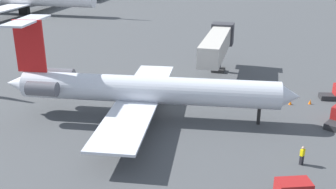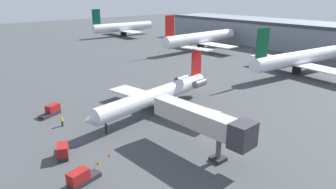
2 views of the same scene
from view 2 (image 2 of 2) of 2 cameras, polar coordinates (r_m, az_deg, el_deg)
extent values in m
cube|color=#424447|center=(54.91, -1.53, -4.04)|extent=(400.00, 400.00, 0.10)
cylinder|color=silver|center=(55.33, -2.33, -0.21)|extent=(7.00, 27.28, 2.86)
cone|color=silver|center=(46.55, -14.46, -4.59)|extent=(3.02, 2.59, 2.71)
cone|color=silver|center=(66.19, 6.21, 2.89)|extent=(2.80, 2.94, 2.43)
cube|color=silver|center=(52.58, 3.58, -2.58)|extent=(11.66, 6.06, 0.24)
cube|color=silver|center=(60.66, -6.13, 0.29)|extent=(11.66, 6.06, 0.24)
cylinder|color=#595960|center=(61.72, 5.95, 2.11)|extent=(1.97, 3.39, 1.50)
cylinder|color=#595960|center=(64.36, 2.54, 2.89)|extent=(1.97, 3.39, 1.50)
cube|color=red|center=(63.64, 5.37, 6.20)|extent=(0.73, 3.20, 5.59)
cube|color=silver|center=(63.11, 5.44, 8.59)|extent=(7.09, 3.42, 0.20)
cylinder|color=black|center=(48.97, -11.58, -6.16)|extent=(0.36, 0.36, 1.82)
cylinder|color=black|center=(56.54, 0.27, -2.30)|extent=(0.36, 0.36, 1.82)
cylinder|color=black|center=(58.53, -2.12, -1.56)|extent=(0.36, 0.36, 1.82)
cube|color=#B7B2A8|center=(41.60, 5.59, -4.41)|extent=(15.26, 3.23, 2.60)
cube|color=#333338|center=(37.72, 13.84, -7.45)|extent=(2.53, 3.30, 3.20)
cylinder|color=#4C4C51|center=(40.82, 9.49, -9.93)|extent=(0.70, 0.70, 3.62)
cube|color=#262626|center=(41.58, 9.37, -11.82)|extent=(1.80, 1.80, 0.50)
cube|color=black|center=(53.64, -19.23, -5.17)|extent=(0.40, 0.37, 0.85)
cube|color=yellow|center=(53.36, -19.31, -4.46)|extent=(0.48, 0.43, 0.60)
sphere|color=tan|center=(53.20, -19.36, -4.04)|extent=(0.24, 0.24, 0.24)
cube|color=#262628|center=(58.64, -21.29, -3.50)|extent=(2.80, 4.23, 0.60)
cube|color=maroon|center=(58.80, -20.83, -2.39)|extent=(2.20, 2.75, 1.30)
cube|color=#262628|center=(44.65, -19.05, -10.32)|extent=(4.22, 2.93, 0.60)
cube|color=maroon|center=(43.50, -19.22, -9.73)|extent=(2.76, 2.27, 1.30)
cube|color=#262628|center=(38.21, -15.39, -15.22)|extent=(2.23, 4.21, 0.60)
cube|color=maroon|center=(37.31, -16.51, -14.49)|extent=(1.89, 2.65, 1.30)
cone|color=orange|center=(41.25, -12.95, -12.30)|extent=(0.36, 0.36, 0.55)
cone|color=orange|center=(42.76, -10.84, -10.95)|extent=(0.36, 0.36, 0.55)
cylinder|color=silver|center=(157.29, -8.40, 12.46)|extent=(5.37, 32.62, 4.13)
cube|color=#0C5933|center=(150.15, -13.33, 14.01)|extent=(0.45, 4.01, 7.00)
cube|color=silver|center=(157.48, -8.38, 11.86)|extent=(27.50, 7.04, 0.30)
cube|color=black|center=(157.68, -8.35, 11.28)|extent=(1.20, 2.80, 2.40)
cylinder|color=white|center=(117.90, 6.22, 10.52)|extent=(5.03, 36.13, 4.28)
cube|color=red|center=(105.91, 0.35, 12.78)|extent=(0.38, 4.01, 7.00)
cube|color=white|center=(118.16, 6.19, 9.69)|extent=(30.40, 6.63, 0.30)
cube|color=black|center=(118.42, 6.16, 8.92)|extent=(1.20, 2.80, 2.40)
cylinder|color=white|center=(89.18, 23.28, 6.30)|extent=(8.53, 33.90, 3.79)
cube|color=#0C5933|center=(76.55, 17.33, 9.26)|extent=(0.86, 4.00, 7.00)
cube|color=white|center=(89.47, 23.16, 5.36)|extent=(28.88, 9.96, 0.30)
cube|color=black|center=(89.82, 23.03, 4.37)|extent=(1.20, 2.80, 2.40)
camera|label=1|loc=(80.09, -27.59, 13.98)|focal=42.06mm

